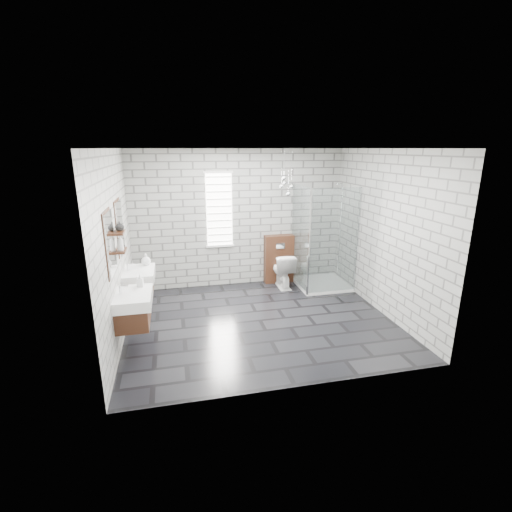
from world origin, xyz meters
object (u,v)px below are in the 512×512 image
object	(u,v)px
vanity_right	(137,276)
cistern_panel	(279,259)
vanity_left	(131,300)
toilet	(283,270)
shower_enclosure	(320,264)

from	to	relation	value
vanity_right	cistern_panel	distance (m)	2.98
vanity_right	cistern_panel	size ratio (longest dim) A/B	1.57
cistern_panel	vanity_left	bearing A→B (deg)	-140.58
cistern_panel	toilet	size ratio (longest dim) A/B	1.44
vanity_left	toilet	bearing A→B (deg)	35.68
vanity_right	shower_enclosure	xyz separation A→B (m)	(3.41, 0.71, -0.25)
vanity_right	toilet	world-z (taller)	vanity_right
cistern_panel	toilet	world-z (taller)	cistern_panel
vanity_left	shower_enclosure	size ratio (longest dim) A/B	0.77
vanity_right	cistern_panel	bearing A→B (deg)	24.34
cistern_panel	shower_enclosure	world-z (taller)	shower_enclosure
shower_enclosure	toilet	bearing A→B (deg)	161.39
shower_enclosure	toilet	xyz separation A→B (m)	(-0.70, 0.24, -0.16)
shower_enclosure	toilet	world-z (taller)	shower_enclosure
vanity_right	shower_enclosure	distance (m)	3.49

